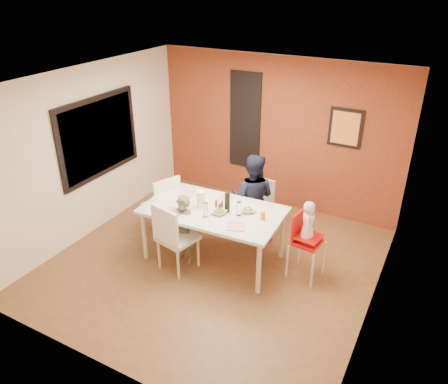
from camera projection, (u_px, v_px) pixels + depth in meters
The scene contains 35 objects.
ground at pixel (215, 262), 6.56m from camera, with size 4.50×4.50×0.00m, color brown.
ceiling at pixel (212, 82), 5.34m from camera, with size 4.50×4.50×0.02m, color white.
wall_back at pixel (276, 133), 7.72m from camera, with size 4.50×0.02×2.70m, color #F0E2C7.
wall_front at pixel (98, 269), 4.18m from camera, with size 4.50×0.02×2.70m, color #F0E2C7.
wall_left at pixel (90, 152), 6.91m from camera, with size 0.02×4.50×2.70m, color #F0E2C7.
wall_right at pixel (384, 221), 4.99m from camera, with size 0.02×4.50×2.70m, color #F0E2C7.
brick_accent_wall at pixel (276, 134), 7.70m from camera, with size 4.50×0.02×2.70m, color maroon.
picture_window_frame at pixel (99, 137), 6.96m from camera, with size 0.05×1.70×1.30m, color black.
picture_window_pane at pixel (100, 137), 6.96m from camera, with size 0.02×1.55×1.15m, color black.
glassblock_strip at pixel (245, 121), 7.88m from camera, with size 0.55×0.03×1.70m, color silver.
glassblock_surround at pixel (245, 121), 7.87m from camera, with size 0.60×0.03×1.76m, color black.
art_print_frame at pixel (346, 128), 7.04m from camera, with size 0.54×0.03×0.64m, color black.
art_print_canvas at pixel (345, 128), 7.03m from camera, with size 0.44×0.01×0.54m, color #F39B36.
dining_table at pixel (213, 214), 6.34m from camera, with size 2.05×1.20×0.84m.
chair_near at pixel (173, 235), 6.13m from camera, with size 0.59×0.59×1.06m.
chair_far at pixel (259, 203), 7.14m from camera, with size 0.46×0.46×0.93m.
chair_left at pixel (164, 203), 7.01m from camera, with size 0.63×0.63×1.04m.
high_chair at pixel (305, 239), 6.04m from camera, with size 0.46×0.46×0.99m.
child_near at pixel (184, 230), 6.35m from camera, with size 0.39×0.26×1.08m, color brown.
child_far at pixel (253, 198), 6.86m from camera, with size 0.71×0.55×1.46m, color black.
toddler at pixel (308, 222), 5.90m from camera, with size 0.29×0.19×0.60m, color silver.
plate_near_left at pixel (174, 212), 6.23m from camera, with size 0.24×0.24×0.01m, color white.
plate_far_mid at pixel (226, 197), 6.62m from camera, with size 0.20×0.20×0.01m, color silver.
plate_near_right at pixel (236, 226), 5.86m from camera, with size 0.24×0.24×0.01m, color white.
plate_far_left at pixel (186, 193), 6.73m from camera, with size 0.23×0.23×0.01m, color white.
salad_bowl_a at pixel (219, 212), 6.17m from camera, with size 0.21×0.21×0.05m, color white.
salad_bowl_b at pixel (248, 210), 6.22m from camera, with size 0.21×0.21×0.05m, color white.
wine_bottle at pixel (227, 203), 6.18m from camera, with size 0.07×0.07×0.28m, color black.
wine_glass_a at pixel (205, 210), 6.06m from camera, with size 0.07×0.07×0.21m, color silver.
wine_glass_b at pixel (239, 209), 6.10m from camera, with size 0.07×0.07×0.21m, color white.
paper_towel_roll at pixel (201, 200), 6.28m from camera, with size 0.12×0.12×0.27m, color white.
condiment_red at pixel (220, 208), 6.20m from camera, with size 0.03×0.03×0.14m, color red.
condiment_green at pixel (222, 205), 6.28m from camera, with size 0.03×0.03×0.13m, color #316F25.
condiment_brown at pixel (216, 205), 6.25m from camera, with size 0.04×0.04×0.16m, color brown.
sippy_cup at pixel (263, 216), 6.01m from camera, with size 0.07×0.07×0.12m, color orange.
Camera 1 is at (2.69, -4.67, 3.89)m, focal length 35.00 mm.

